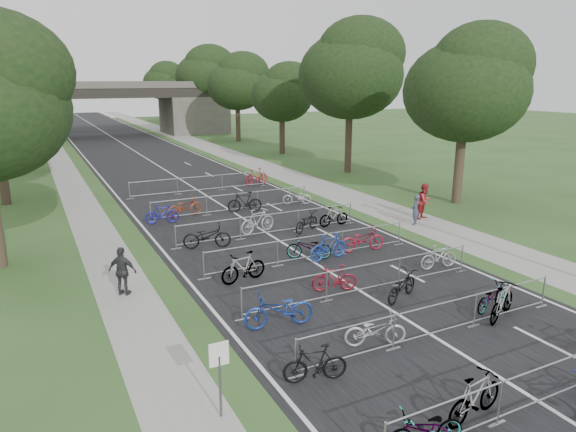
# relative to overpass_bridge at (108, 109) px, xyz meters

# --- Properties ---
(ground) EXTENTS (200.00, 200.00, 0.00)m
(ground) POSITION_rel_overpass_bridge_xyz_m (0.00, -65.00, -3.53)
(ground) COLOR #2E4D21
(ground) RESTS_ON ground
(road) EXTENTS (11.00, 140.00, 0.01)m
(road) POSITION_rel_overpass_bridge_xyz_m (0.00, -15.00, -3.53)
(road) COLOR black
(road) RESTS_ON ground
(sidewalk_right) EXTENTS (3.00, 140.00, 0.01)m
(sidewalk_right) POSITION_rel_overpass_bridge_xyz_m (8.00, -15.00, -3.53)
(sidewalk_right) COLOR gray
(sidewalk_right) RESTS_ON ground
(sidewalk_left) EXTENTS (2.00, 140.00, 0.01)m
(sidewalk_left) POSITION_rel_overpass_bridge_xyz_m (-7.50, -15.00, -3.53)
(sidewalk_left) COLOR gray
(sidewalk_left) RESTS_ON ground
(lane_markings) EXTENTS (0.12, 140.00, 0.00)m
(lane_markings) POSITION_rel_overpass_bridge_xyz_m (0.00, -15.00, -3.53)
(lane_markings) COLOR silver
(lane_markings) RESTS_ON ground
(overpass_bridge) EXTENTS (31.00, 8.00, 7.05)m
(overpass_bridge) POSITION_rel_overpass_bridge_xyz_m (0.00, 0.00, 0.00)
(overpass_bridge) COLOR #4E4B46
(overpass_bridge) RESTS_ON ground
(park_sign) EXTENTS (0.45, 0.06, 1.83)m
(park_sign) POSITION_rel_overpass_bridge_xyz_m (-6.80, -62.00, -2.27)
(park_sign) COLOR #4C4C51
(park_sign) RESTS_ON ground
(tree_right_0) EXTENTS (7.17, 7.17, 10.93)m
(tree_right_0) POSITION_rel_overpass_bridge_xyz_m (13.11, -49.07, 3.39)
(tree_right_0) COLOR #33261C
(tree_right_0) RESTS_ON ground
(tree_right_1) EXTENTS (8.18, 8.18, 12.47)m
(tree_right_1) POSITION_rel_overpass_bridge_xyz_m (13.11, -37.07, 4.37)
(tree_right_1) COLOR #33261C
(tree_right_1) RESTS_ON ground
(tree_right_2) EXTENTS (6.16, 6.16, 9.39)m
(tree_right_2) POSITION_rel_overpass_bridge_xyz_m (13.11, -25.07, 2.41)
(tree_right_2) COLOR #33261C
(tree_right_2) RESTS_ON ground
(tree_left_3) EXTENTS (6.72, 6.72, 10.25)m
(tree_left_3) POSITION_rel_overpass_bridge_xyz_m (-11.39, -13.07, 2.96)
(tree_left_3) COLOR #33261C
(tree_left_3) RESTS_ON ground
(tree_right_3) EXTENTS (7.17, 7.17, 10.93)m
(tree_right_3) POSITION_rel_overpass_bridge_xyz_m (13.11, -13.07, 3.39)
(tree_right_3) COLOR #33261C
(tree_right_3) RESTS_ON ground
(tree_left_4) EXTENTS (7.56, 7.56, 11.53)m
(tree_left_4) POSITION_rel_overpass_bridge_xyz_m (-11.39, -1.07, 3.77)
(tree_left_4) COLOR #33261C
(tree_left_4) RESTS_ON ground
(tree_right_4) EXTENTS (8.18, 8.18, 12.47)m
(tree_right_4) POSITION_rel_overpass_bridge_xyz_m (13.11, -1.07, 4.37)
(tree_right_4) COLOR #33261C
(tree_right_4) RESTS_ON ground
(tree_left_5) EXTENTS (8.40, 8.40, 12.81)m
(tree_left_5) POSITION_rel_overpass_bridge_xyz_m (-11.39, 10.93, 4.58)
(tree_left_5) COLOR #33261C
(tree_left_5) RESTS_ON ground
(tree_right_5) EXTENTS (6.16, 6.16, 9.39)m
(tree_right_5) POSITION_rel_overpass_bridge_xyz_m (13.11, 10.93, 2.41)
(tree_right_5) COLOR #33261C
(tree_right_5) RESTS_ON ground
(tree_left_6) EXTENTS (6.72, 6.72, 10.25)m
(tree_left_6) POSITION_rel_overpass_bridge_xyz_m (-11.39, 22.93, 2.96)
(tree_left_6) COLOR #33261C
(tree_left_6) RESTS_ON ground
(tree_right_6) EXTENTS (7.17, 7.17, 10.93)m
(tree_right_6) POSITION_rel_overpass_bridge_xyz_m (13.11, 22.93, 3.39)
(tree_right_6) COLOR #33261C
(tree_right_6) RESTS_ON ground
(barrier_row_0) EXTENTS (9.70, 0.08, 1.10)m
(barrier_row_0) POSITION_rel_overpass_bridge_xyz_m (0.00, -65.00, -2.99)
(barrier_row_0) COLOR #A2A4A9
(barrier_row_0) RESTS_ON ground
(barrier_row_1) EXTENTS (9.70, 0.08, 1.10)m
(barrier_row_1) POSITION_rel_overpass_bridge_xyz_m (0.00, -61.40, -2.99)
(barrier_row_1) COLOR #A2A4A9
(barrier_row_1) RESTS_ON ground
(barrier_row_2) EXTENTS (9.70, 0.08, 1.10)m
(barrier_row_2) POSITION_rel_overpass_bridge_xyz_m (0.00, -57.80, -2.99)
(barrier_row_2) COLOR #A2A4A9
(barrier_row_2) RESTS_ON ground
(barrier_row_3) EXTENTS (9.70, 0.08, 1.10)m
(barrier_row_3) POSITION_rel_overpass_bridge_xyz_m (0.00, -54.00, -2.99)
(barrier_row_3) COLOR #A2A4A9
(barrier_row_3) RESTS_ON ground
(barrier_row_4) EXTENTS (9.70, 0.08, 1.10)m
(barrier_row_4) POSITION_rel_overpass_bridge_xyz_m (0.00, -50.00, -2.99)
(barrier_row_4) COLOR #A2A4A9
(barrier_row_4) RESTS_ON ground
(barrier_row_5) EXTENTS (9.70, 0.08, 1.10)m
(barrier_row_5) POSITION_rel_overpass_bridge_xyz_m (0.00, -45.00, -2.99)
(barrier_row_5) COLOR #A2A4A9
(barrier_row_5) RESTS_ON ground
(barrier_row_6) EXTENTS (9.70, 0.08, 1.10)m
(barrier_row_6) POSITION_rel_overpass_bridge_xyz_m (0.00, -39.00, -2.99)
(barrier_row_6) COLOR #A2A4A9
(barrier_row_6) RESTS_ON ground
(bike_0) EXTENTS (1.78, 0.92, 0.89)m
(bike_0) POSITION_rel_overpass_bridge_xyz_m (-3.47, -64.88, -3.09)
(bike_0) COLOR #A2A4A9
(bike_0) RESTS_ON ground
(bike_1) EXTENTS (1.90, 0.80, 1.11)m
(bike_1) POSITION_rel_overpass_bridge_xyz_m (-1.85, -64.63, -2.98)
(bike_1) COLOR #A2A4A9
(bike_1) RESTS_ON ground
(bike_4) EXTENTS (1.71, 0.89, 0.99)m
(bike_4) POSITION_rel_overpass_bridge_xyz_m (-4.25, -61.76, -3.04)
(bike_4) COLOR black
(bike_4) RESTS_ON ground
(bike_5) EXTENTS (1.88, 1.18, 0.93)m
(bike_5) POSITION_rel_overpass_bridge_xyz_m (-1.84, -60.97, -3.07)
(bike_5) COLOR #B4B2BB
(bike_5) RESTS_ON ground
(bike_6) EXTENTS (1.97, 1.22, 1.15)m
(bike_6) POSITION_rel_overpass_bridge_xyz_m (2.67, -61.42, -2.96)
(bike_6) COLOR #A2A4A9
(bike_6) RESTS_ON ground
(bike_7) EXTENTS (1.76, 0.98, 0.88)m
(bike_7) POSITION_rel_overpass_bridge_xyz_m (2.93, -60.76, -3.09)
(bike_7) COLOR #A2A4A9
(bike_7) RESTS_ON ground
(bike_8) EXTENTS (2.26, 1.10, 1.14)m
(bike_8) POSITION_rel_overpass_bridge_xyz_m (-3.77, -58.75, -2.96)
(bike_8) COLOR navy
(bike_8) RESTS_ON ground
(bike_9) EXTENTS (1.68, 0.99, 0.98)m
(bike_9) POSITION_rel_overpass_bridge_xyz_m (-0.83, -57.17, -3.04)
(bike_9) COLOR maroon
(bike_9) RESTS_ON ground
(bike_10) EXTENTS (1.97, 1.35, 0.98)m
(bike_10) POSITION_rel_overpass_bridge_xyz_m (0.84, -58.80, -3.04)
(bike_10) COLOR black
(bike_10) RESTS_ON ground
(bike_11) EXTENTS (1.70, 0.65, 0.99)m
(bike_11) POSITION_rel_overpass_bridge_xyz_m (4.04, -57.14, -3.04)
(bike_11) COLOR #94949B
(bike_11) RESTS_ON ground
(bike_12) EXTENTS (1.94, 0.83, 1.13)m
(bike_12) POSITION_rel_overpass_bridge_xyz_m (-3.37, -54.89, -2.97)
(bike_12) COLOR #A2A4A9
(bike_12) RESTS_ON ground
(bike_13) EXTENTS (1.95, 1.53, 0.99)m
(bike_13) POSITION_rel_overpass_bridge_xyz_m (0.02, -53.80, -3.04)
(bike_13) COLOR #A2A4A9
(bike_13) RESTS_ON ground
(bike_14) EXTENTS (1.94, 0.75, 1.14)m
(bike_14) POSITION_rel_overpass_bridge_xyz_m (0.71, -54.26, -2.96)
(bike_14) COLOR #1C3F9E
(bike_14) RESTS_ON ground
(bike_15) EXTENTS (2.13, 1.01, 1.08)m
(bike_15) POSITION_rel_overpass_bridge_xyz_m (2.60, -53.97, -3.00)
(bike_15) COLOR maroon
(bike_15) RESTS_ON ground
(bike_16) EXTENTS (2.23, 1.28, 1.11)m
(bike_16) POSITION_rel_overpass_bridge_xyz_m (-3.33, -50.51, -2.98)
(bike_16) COLOR black
(bike_16) RESTS_ON ground
(bike_17) EXTENTS (2.10, 1.06, 1.21)m
(bike_17) POSITION_rel_overpass_bridge_xyz_m (-0.38, -49.39, -2.93)
(bike_17) COLOR #A4A4AB
(bike_17) RESTS_ON ground
(bike_18) EXTENTS (1.97, 1.48, 0.99)m
(bike_18) POSITION_rel_overpass_bridge_xyz_m (1.87, -50.24, -3.04)
(bike_18) COLOR black
(bike_18) RESTS_ON ground
(bike_19) EXTENTS (1.73, 0.55, 1.03)m
(bike_19) POSITION_rel_overpass_bridge_xyz_m (3.58, -50.03, -3.02)
(bike_19) COLOR #A2A4A9
(bike_19) RESTS_ON ground
(bike_20) EXTENTS (1.78, 0.72, 1.04)m
(bike_20) POSITION_rel_overpass_bridge_xyz_m (-4.14, -45.57, -3.01)
(bike_20) COLOR navy
(bike_20) RESTS_ON ground
(bike_21) EXTENTS (2.22, 1.22, 1.10)m
(bike_21) POSITION_rel_overpass_bridge_xyz_m (-2.69, -44.73, -2.98)
(bike_21) COLOR #943215
(bike_21) RESTS_ON ground
(bike_22) EXTENTS (2.03, 1.02, 1.17)m
(bike_22) POSITION_rel_overpass_bridge_xyz_m (0.60, -45.32, -2.95)
(bike_22) COLOR black
(bike_22) RESTS_ON ground
(bike_23) EXTENTS (1.81, 1.18, 0.90)m
(bike_23) POSITION_rel_overpass_bridge_xyz_m (4.12, -44.98, -3.09)
(bike_23) COLOR #B2B2BA
(bike_23) RESTS_ON ground
(bike_27) EXTENTS (2.06, 0.98, 1.19)m
(bike_27) POSITION_rel_overpass_bridge_xyz_m (4.30, -38.42, -2.94)
(bike_27) COLOR maroon
(bike_27) RESTS_ON ground
(pedestrian_a) EXTENTS (0.68, 0.66, 1.58)m
(pedestrian_a) POSITION_rel_overpass_bridge_xyz_m (7.45, -51.71, -2.74)
(pedestrian_a) COLOR #353F50
(pedestrian_a) RESTS_ON ground
(pedestrian_b) EXTENTS (1.12, 1.00, 1.93)m
(pedestrian_b) POSITION_rel_overpass_bridge_xyz_m (8.68, -51.01, -2.57)
(pedestrian_b) COLOR maroon
(pedestrian_b) RESTS_ON ground
(pedestrian_c) EXTENTS (1.07, 0.95, 1.74)m
(pedestrian_c) POSITION_rel_overpass_bridge_xyz_m (-7.54, -54.12, -2.66)
(pedestrian_c) COLOR #2B2B2E
(pedestrian_c) RESTS_ON ground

